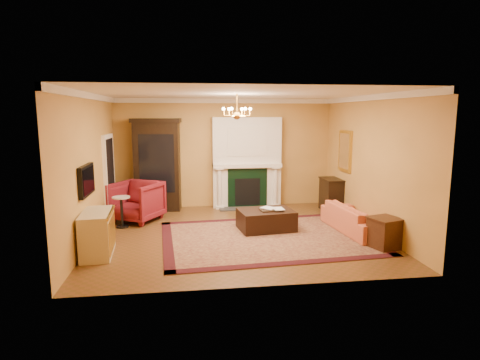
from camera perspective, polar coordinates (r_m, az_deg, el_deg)
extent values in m
cube|color=brown|center=(8.85, -0.41, -7.70)|extent=(6.00, 5.50, 0.02)
cube|color=white|center=(8.47, -0.44, 12.24)|extent=(6.00, 5.50, 0.02)
cube|color=gold|center=(11.25, -2.20, 3.82)|extent=(6.00, 0.02, 3.00)
cube|color=gold|center=(5.83, 2.99, -1.37)|extent=(6.00, 0.02, 3.00)
cube|color=gold|center=(8.68, -20.55, 1.58)|extent=(0.02, 5.50, 3.00)
cube|color=gold|center=(9.39, 18.13, 2.26)|extent=(0.02, 5.50, 3.00)
cube|color=silver|center=(11.19, 0.95, 2.50)|extent=(1.90, 0.32, 2.50)
cube|color=silver|center=(10.96, 1.10, 5.51)|extent=(1.10, 0.01, 0.80)
cube|color=black|center=(11.13, 1.07, -1.18)|extent=(1.10, 0.02, 1.10)
cube|color=black|center=(11.14, 1.08, -1.69)|extent=(0.70, 0.02, 0.75)
cube|color=#333333|center=(11.12, 1.16, -3.98)|extent=(1.60, 0.50, 0.04)
cube|color=silver|center=(11.14, 1.00, 2.11)|extent=(1.90, 0.44, 0.10)
cylinder|color=silver|center=(11.02, -2.93, -1.08)|extent=(0.14, 0.14, 1.18)
cylinder|color=silver|center=(11.25, 5.01, -0.89)|extent=(0.14, 0.14, 1.18)
cube|color=white|center=(11.16, -2.22, 11.18)|extent=(6.00, 0.08, 0.12)
cube|color=white|center=(8.61, -20.78, 11.13)|extent=(0.08, 5.50, 0.12)
cube|color=white|center=(9.31, 18.30, 11.08)|extent=(0.08, 5.50, 0.12)
cube|color=white|center=(10.38, -18.09, 0.39)|extent=(0.08, 1.05, 2.10)
cube|color=black|center=(10.38, -17.89, 0.23)|extent=(0.02, 0.85, 1.95)
cube|color=black|center=(8.11, -21.00, -0.03)|extent=(0.08, 0.95, 0.58)
cube|color=black|center=(8.10, -20.70, -0.02)|extent=(0.01, 0.85, 0.48)
cube|color=gold|center=(10.63, 14.71, 4.01)|extent=(0.05, 0.76, 1.05)
cube|color=white|center=(10.62, 14.57, 4.01)|extent=(0.01, 0.62, 0.90)
cylinder|color=gold|center=(8.46, -0.44, 10.82)|extent=(0.03, 0.03, 0.40)
sphere|color=gold|center=(8.46, -0.43, 9.12)|extent=(0.16, 0.16, 0.16)
sphere|color=#FFE5B2|center=(8.50, 1.47, 10.06)|extent=(0.07, 0.07, 0.07)
sphere|color=#FFE5B2|center=(8.72, 0.29, 10.05)|extent=(0.07, 0.07, 0.07)
sphere|color=#FFE5B2|center=(8.68, -1.57, 10.05)|extent=(0.07, 0.07, 0.07)
sphere|color=#FFE5B2|center=(8.43, -2.35, 10.07)|extent=(0.07, 0.07, 0.07)
sphere|color=#FFE5B2|center=(8.20, -1.20, 10.09)|extent=(0.07, 0.07, 0.07)
sphere|color=#FFE5B2|center=(8.24, 0.76, 10.09)|extent=(0.07, 0.07, 0.07)
cube|color=#410E15|center=(8.57, 3.78, -8.16)|extent=(4.52, 3.52, 0.02)
cube|color=black|center=(11.00, -11.65, 1.84)|extent=(1.22, 0.63, 2.36)
imported|color=maroon|center=(10.06, -14.54, -2.71)|extent=(1.38, 1.36, 1.07)
cylinder|color=black|center=(9.71, -16.37, -6.35)|extent=(0.28, 0.28, 0.04)
cylinder|color=black|center=(9.62, -16.46, -4.38)|extent=(0.06, 0.06, 0.65)
cylinder|color=white|center=(9.55, -16.56, -2.38)|extent=(0.40, 0.40, 0.03)
cube|color=#C7B091|center=(7.93, -19.63, -7.15)|extent=(0.59, 1.12, 0.81)
imported|color=#B9613A|center=(9.26, 16.17, -4.71)|extent=(0.76, 2.05, 0.78)
cube|color=#3B2210|center=(8.33, 19.86, -7.20)|extent=(0.62, 0.62, 0.58)
cube|color=black|center=(11.07, 12.84, -2.14)|extent=(0.44, 0.76, 0.85)
cube|color=black|center=(9.08, 3.71, -5.65)|extent=(1.29, 1.01, 0.44)
cube|color=black|center=(8.98, 4.25, -4.26)|extent=(0.46, 0.38, 0.03)
imported|color=gray|center=(8.88, 3.61, -3.24)|extent=(0.21, 0.17, 0.32)
imported|color=gray|center=(8.91, 4.80, -3.26)|extent=(0.23, 0.04, 0.31)
cylinder|color=tan|center=(11.05, -2.14, 2.56)|extent=(0.12, 0.12, 0.10)
cone|color=#113E11|center=(11.02, -2.15, 3.78)|extent=(0.17, 0.17, 0.37)
cylinder|color=tan|center=(11.21, 3.63, 2.63)|extent=(0.11, 0.11, 0.09)
cone|color=#113E11|center=(11.19, 3.65, 3.72)|extent=(0.16, 0.16, 0.34)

